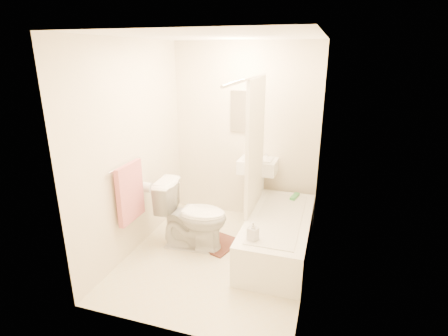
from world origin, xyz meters
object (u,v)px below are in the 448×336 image
(toilet, at_px, (193,216))
(soap_bottle, at_px, (253,231))
(bathtub, at_px, (278,235))
(bath_mat, at_px, (211,241))
(sink, at_px, (258,187))

(toilet, bearing_deg, soap_bottle, -120.72)
(toilet, bearing_deg, bathtub, -83.82)
(toilet, distance_m, soap_bottle, 0.94)
(bath_mat, relative_size, soap_bottle, 3.09)
(bathtub, xyz_separation_m, bath_mat, (-0.83, -0.02, -0.22))
(soap_bottle, bearing_deg, bathtub, 73.86)
(toilet, relative_size, bathtub, 0.52)
(sink, bearing_deg, bath_mat, -116.94)
(toilet, relative_size, sink, 0.85)
(bath_mat, distance_m, soap_bottle, 1.03)
(bathtub, bearing_deg, soap_bottle, -106.14)
(toilet, height_order, bath_mat, toilet)
(bathtub, height_order, soap_bottle, soap_bottle)
(sink, xyz_separation_m, bath_mat, (-0.41, -0.78, -0.48))
(sink, relative_size, soap_bottle, 4.73)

